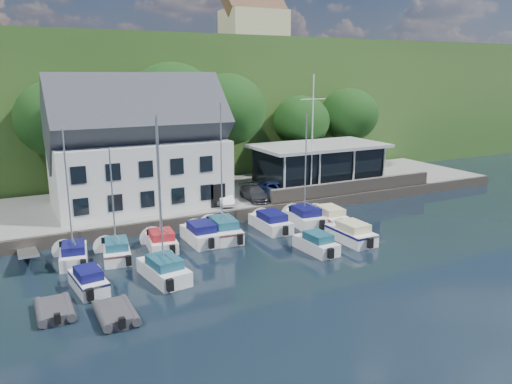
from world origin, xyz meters
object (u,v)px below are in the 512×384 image
(boat_r1_0, at_px, (69,201))
(boat_r1_1, at_px, (113,199))
(car_dgrey, at_px, (254,193))
(boat_r2_3, at_px, (316,242))
(car_silver, at_px, (219,197))
(dinghy_1, at_px, (116,312))
(club_pavilion, at_px, (319,164))
(harbor_building, at_px, (139,154))
(boat_r1_2, at_px, (159,191))
(dinghy_0, at_px, (54,308))
(boat_r1_3, at_px, (200,232))
(boat_r2_4, at_px, (351,232))
(boat_r2_1, at_px, (161,208))
(car_white, at_px, (225,198))
(flagpole, at_px, (312,136))
(boat_r1_7, at_px, (328,215))
(boat_r1_4, at_px, (222,176))
(car_blue, at_px, (279,189))
(boat_r1_6, at_px, (306,167))
(boat_r2_0, at_px, (88,279))
(boat_r1_5, at_px, (270,220))

(boat_r1_0, distance_m, boat_r1_1, 2.68)
(car_dgrey, height_order, boat_r2_3, car_dgrey)
(car_silver, xyz_separation_m, dinghy_1, (-12.20, -15.24, -1.17))
(dinghy_1, bearing_deg, club_pavilion, 35.47)
(car_silver, distance_m, boat_r1_1, 12.62)
(harbor_building, xyz_separation_m, dinghy_1, (-6.04, -17.98, -4.97))
(boat_r1_2, xyz_separation_m, dinghy_0, (-7.75, -7.10, -3.81))
(boat_r1_3, relative_size, boat_r2_4, 0.96)
(boat_r2_1, relative_size, dinghy_1, 2.76)
(car_white, bearing_deg, boat_r1_1, -136.68)
(flagpole, relative_size, boat_r1_0, 1.32)
(boat_r1_3, distance_m, boat_r1_7, 11.08)
(dinghy_0, bearing_deg, car_silver, 42.18)
(boat_r1_4, xyz_separation_m, boat_r2_1, (-6.23, -5.52, -0.29))
(car_dgrey, height_order, dinghy_1, car_dgrey)
(car_blue, bearing_deg, boat_r1_1, -177.05)
(car_silver, xyz_separation_m, boat_r1_7, (6.89, -6.58, -0.84))
(car_dgrey, distance_m, dinghy_0, 22.28)
(boat_r1_0, height_order, boat_r2_1, boat_r2_1)
(boat_r1_6, distance_m, boat_r2_1, 14.46)
(boat_r2_1, distance_m, boat_r2_3, 11.41)
(car_white, bearing_deg, car_silver, 121.41)
(club_pavilion, distance_m, flagpole, 5.48)
(car_dgrey, relative_size, flagpole, 0.38)
(flagpole, height_order, dinghy_0, flagpole)
(boat_r1_2, bearing_deg, dinghy_1, -113.07)
(dinghy_1, bearing_deg, flagpole, 33.69)
(boat_r2_4, bearing_deg, boat_r1_3, 152.73)
(harbor_building, bearing_deg, club_pavilion, -1.59)
(boat_r1_7, xyz_separation_m, boat_r2_1, (-15.45, -4.91, 3.73))
(car_silver, distance_m, dinghy_0, 20.08)
(harbor_building, distance_m, dinghy_0, 19.02)
(boat_r1_1, xyz_separation_m, boat_r2_3, (12.58, -5.02, -3.41))
(car_white, xyz_separation_m, boat_r2_0, (-13.06, -10.41, -0.87))
(boat_r1_4, xyz_separation_m, boat_r1_5, (4.17, 0.09, -4.00))
(boat_r1_4, distance_m, boat_r2_1, 8.33)
(harbor_building, bearing_deg, car_blue, -13.61)
(dinghy_0, bearing_deg, boat_r1_3, 33.92)
(car_dgrey, height_order, boat_r1_2, boat_r1_2)
(boat_r2_0, xyz_separation_m, dinghy_0, (-2.07, -2.32, -0.33))
(boat_r1_3, height_order, boat_r1_4, boat_r1_4)
(boat_r1_3, distance_m, boat_r2_3, 8.44)
(car_dgrey, relative_size, boat_r2_3, 0.84)
(boat_r1_6, distance_m, boat_r2_3, 7.43)
(boat_r2_4, xyz_separation_m, dinghy_0, (-20.59, -2.26, -0.39))
(car_silver, bearing_deg, boat_r1_3, -114.37)
(boat_r2_0, relative_size, dinghy_1, 1.49)
(boat_r2_4, distance_m, dinghy_1, 18.34)
(harbor_building, height_order, boat_r1_6, harbor_building)
(boat_r1_4, height_order, boat_r1_5, boat_r1_4)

